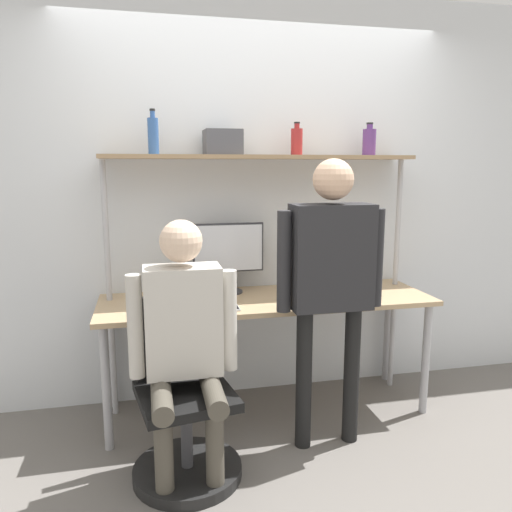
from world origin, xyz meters
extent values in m
plane|color=slate|center=(0.00, 0.00, 0.00)|extent=(12.00, 12.00, 0.00)
cube|color=silver|center=(0.00, 0.69, 1.35)|extent=(8.00, 0.06, 2.70)
cube|color=tan|center=(0.00, 0.34, 0.74)|extent=(2.09, 0.64, 0.03)
cylinder|color=#A5A5AA|center=(-0.98, 0.08, 0.36)|extent=(0.05, 0.05, 0.73)
cylinder|color=#A5A5AA|center=(0.98, 0.08, 0.36)|extent=(0.05, 0.05, 0.73)
cylinder|color=#A5A5AA|center=(-0.98, 0.60, 0.36)|extent=(0.05, 0.05, 0.73)
cylinder|color=#A5A5AA|center=(0.98, 0.60, 0.36)|extent=(0.05, 0.05, 0.73)
cube|color=#997A56|center=(0.00, 0.50, 1.64)|extent=(1.98, 0.30, 0.02)
cylinder|color=#B2B2B7|center=(-0.97, 0.50, 0.83)|extent=(0.04, 0.04, 1.65)
cylinder|color=#B2B2B7|center=(0.97, 0.50, 0.83)|extent=(0.04, 0.04, 1.65)
cylinder|color=#333338|center=(-0.21, 0.53, 0.77)|extent=(0.18, 0.18, 0.01)
cylinder|color=#333338|center=(-0.21, 0.53, 0.84)|extent=(0.06, 0.06, 0.14)
cube|color=#333338|center=(-0.21, 0.53, 1.06)|extent=(0.46, 0.01, 0.32)
cube|color=silver|center=(-0.21, 0.53, 1.06)|extent=(0.44, 0.02, 0.30)
cube|color=silver|center=(-0.50, 0.19, 0.76)|extent=(0.31, 0.25, 0.01)
cube|color=black|center=(-0.50, 0.17, 0.77)|extent=(0.26, 0.14, 0.00)
cube|color=silver|center=(-0.50, 0.27, 0.89)|extent=(0.31, 0.10, 0.24)
cube|color=navy|center=(-0.50, 0.27, 0.88)|extent=(0.27, 0.08, 0.21)
cube|color=silver|center=(-0.25, 0.16, 0.76)|extent=(0.07, 0.15, 0.01)
cube|color=black|center=(-0.25, 0.16, 0.77)|extent=(0.06, 0.13, 0.00)
cylinder|color=black|center=(-0.57, -0.27, 0.03)|extent=(0.56, 0.56, 0.06)
cylinder|color=#4C4C51|center=(-0.57, -0.27, 0.24)|extent=(0.06, 0.06, 0.36)
cube|color=black|center=(-0.57, -0.27, 0.45)|extent=(0.53, 0.53, 0.05)
cube|color=black|center=(-0.61, -0.07, 0.70)|extent=(0.41, 0.11, 0.45)
cylinder|color=#4C473D|center=(-0.69, -0.44, 0.24)|extent=(0.09, 0.09, 0.47)
cylinder|color=#4C473D|center=(-0.45, -0.44, 0.24)|extent=(0.09, 0.09, 0.47)
cylinder|color=#4C473D|center=(-0.69, -0.41, 0.52)|extent=(0.10, 0.38, 0.10)
cylinder|color=#4C473D|center=(-0.45, -0.41, 0.52)|extent=(0.10, 0.38, 0.10)
cube|color=beige|center=(-0.57, -0.24, 0.83)|extent=(0.37, 0.20, 0.54)
cylinder|color=beige|center=(-0.80, -0.24, 0.82)|extent=(0.08, 0.08, 0.52)
cylinder|color=beige|center=(-0.34, -0.24, 0.82)|extent=(0.08, 0.08, 0.52)
sphere|color=beige|center=(-0.57, -0.24, 1.23)|extent=(0.21, 0.21, 0.21)
cylinder|color=black|center=(0.10, -0.13, 0.41)|extent=(0.09, 0.09, 0.81)
cylinder|color=black|center=(0.39, -0.13, 0.41)|extent=(0.09, 0.09, 0.81)
cube|color=#262628|center=(0.24, -0.13, 1.10)|extent=(0.44, 0.20, 0.57)
cylinder|color=#262628|center=(-0.02, -0.13, 1.08)|extent=(0.08, 0.08, 0.55)
cylinder|color=#262628|center=(0.51, -0.13, 1.08)|extent=(0.08, 0.08, 0.55)
sphere|color=#D8AD8C|center=(0.24, -0.13, 1.51)|extent=(0.22, 0.22, 0.22)
cylinder|color=#593372|center=(0.73, 0.50, 1.74)|extent=(0.09, 0.09, 0.17)
cylinder|color=#593372|center=(0.73, 0.50, 1.84)|extent=(0.04, 0.04, 0.03)
cylinder|color=black|center=(0.73, 0.50, 1.86)|extent=(0.04, 0.04, 0.01)
cylinder|color=#335999|center=(-0.67, 0.50, 1.76)|extent=(0.07, 0.07, 0.21)
cylinder|color=#335999|center=(-0.67, 0.50, 1.89)|extent=(0.03, 0.03, 0.04)
cylinder|color=black|center=(-0.67, 0.50, 1.91)|extent=(0.03, 0.03, 0.01)
cylinder|color=maroon|center=(0.23, 0.50, 1.73)|extent=(0.08, 0.08, 0.17)
cylinder|color=maroon|center=(0.23, 0.50, 1.83)|extent=(0.03, 0.03, 0.03)
cylinder|color=black|center=(0.23, 0.50, 1.85)|extent=(0.04, 0.04, 0.01)
cube|color=#4C4C51|center=(-0.25, 0.50, 1.73)|extent=(0.22, 0.23, 0.15)
camera|label=1|loc=(-0.74, -2.63, 1.59)|focal=35.00mm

